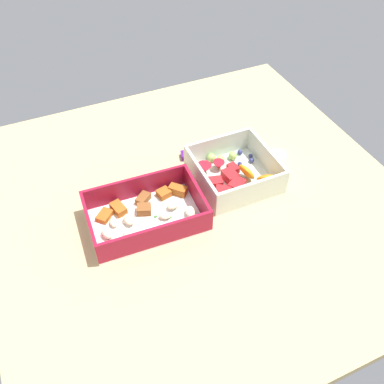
% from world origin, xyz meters
% --- Properties ---
extents(table_surface, '(0.80, 0.80, 0.02)m').
position_xyz_m(table_surface, '(0.00, 0.00, 0.01)').
color(table_surface, tan).
rests_on(table_surface, ground).
extents(pasta_container, '(0.22, 0.15, 0.05)m').
position_xyz_m(pasta_container, '(-0.11, -0.01, 0.04)').
color(pasta_container, white).
rests_on(pasta_container, table_surface).
extents(fruit_bowl, '(0.16, 0.16, 0.06)m').
position_xyz_m(fruit_bowl, '(0.09, 0.02, 0.04)').
color(fruit_bowl, silver).
rests_on(fruit_bowl, table_surface).
extents(candy_bar, '(0.07, 0.04, 0.01)m').
position_xyz_m(candy_bar, '(0.05, 0.11, 0.03)').
color(candy_bar, '#51197A').
rests_on(candy_bar, table_surface).
extents(paper_cup_liner, '(0.04, 0.04, 0.02)m').
position_xyz_m(paper_cup_liner, '(0.20, 0.03, 0.03)').
color(paper_cup_liner, white).
rests_on(paper_cup_liner, table_surface).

